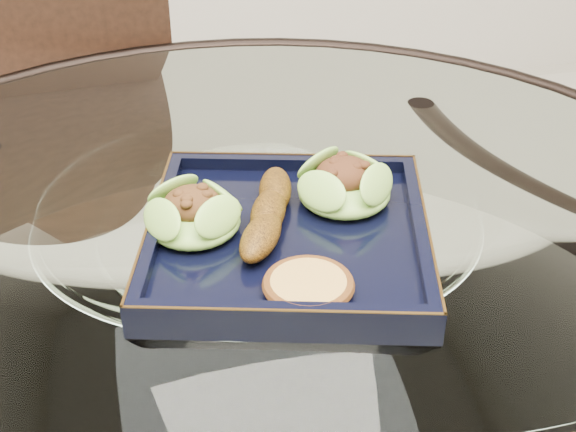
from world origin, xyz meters
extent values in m
cylinder|color=white|center=(0.00, 0.00, 0.76)|extent=(1.10, 1.10, 0.01)
torus|color=black|center=(0.00, 0.00, 0.76)|extent=(1.13, 1.13, 0.02)
cylinder|color=black|center=(0.28, 0.28, 0.38)|extent=(0.04, 0.04, 0.75)
cylinder|color=black|center=(-0.28, 0.28, 0.38)|extent=(0.04, 0.04, 0.75)
cube|color=black|center=(-0.20, 0.40, 0.44)|extent=(0.41, 0.41, 0.04)
cube|color=black|center=(-0.21, 0.58, 0.70)|extent=(0.38, 0.05, 0.43)
cylinder|color=black|center=(-0.38, 0.57, 0.21)|extent=(0.03, 0.03, 0.42)
cylinder|color=black|center=(-0.04, 0.58, 0.21)|extent=(0.03, 0.03, 0.42)
cube|color=black|center=(0.03, -0.02, 0.77)|extent=(0.33, 0.33, 0.02)
ellipsoid|color=#63A830|center=(-0.06, 0.01, 0.80)|extent=(0.10, 0.10, 0.03)
ellipsoid|color=olive|center=(0.10, 0.03, 0.80)|extent=(0.11, 0.11, 0.03)
ellipsoid|color=#653D0A|center=(0.01, 0.00, 0.80)|extent=(0.09, 0.16, 0.03)
cylinder|color=gold|center=(0.02, -0.11, 0.79)|extent=(0.09, 0.09, 0.01)
camera|label=1|loc=(-0.12, -0.64, 1.22)|focal=50.00mm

